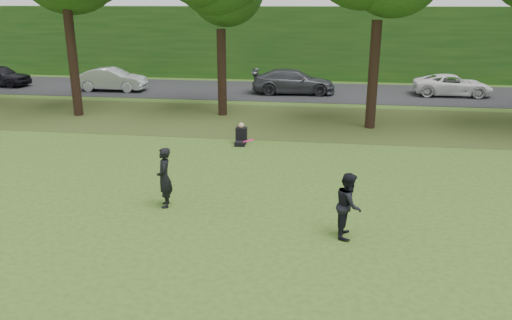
{
  "coord_description": "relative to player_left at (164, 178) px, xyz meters",
  "views": [
    {
      "loc": [
        2.13,
        -9.73,
        5.39
      ],
      "look_at": [
        0.28,
        2.88,
        1.3
      ],
      "focal_mm": 35.0,
      "sensor_mm": 36.0,
      "label": 1
    }
  ],
  "objects": [
    {
      "name": "frisbee",
      "position": [
        2.36,
        -0.34,
        1.22
      ],
      "size": [
        0.37,
        0.37,
        0.11
      ],
      "color": "#F31470",
      "rests_on": "ground"
    },
    {
      "name": "player_left",
      "position": [
        0.0,
        0.0,
        0.0
      ],
      "size": [
        0.55,
        0.69,
        1.66
      ],
      "primitive_type": "imported",
      "rotation": [
        0.0,
        0.0,
        -1.3
      ],
      "color": "black",
      "rests_on": "ground"
    },
    {
      "name": "street",
      "position": [
        2.16,
        18.56,
        -0.82
      ],
      "size": [
        70.0,
        7.0,
        0.02
      ],
      "primitive_type": "cube",
      "color": "black",
      "rests_on": "ground"
    },
    {
      "name": "far_hedge",
      "position": [
        2.16,
        24.56,
        1.67
      ],
      "size": [
        70.0,
        3.0,
        5.0
      ],
      "primitive_type": "cube",
      "color": "#184513",
      "rests_on": "ground"
    },
    {
      "name": "player_right",
      "position": [
        4.87,
        -1.11,
        -0.04
      ],
      "size": [
        0.64,
        0.8,
        1.58
      ],
      "primitive_type": "imported",
      "rotation": [
        0.0,
        0.0,
        1.52
      ],
      "color": "black",
      "rests_on": "ground"
    },
    {
      "name": "seated_person",
      "position": [
        0.96,
        6.47,
        -0.52
      ],
      "size": [
        0.43,
        0.74,
        0.83
      ],
      "rotation": [
        0.0,
        0.0,
        0.03
      ],
      "color": "black",
      "rests_on": "ground"
    },
    {
      "name": "parked_cars",
      "position": [
        1.76,
        17.81,
        -0.13
      ],
      "size": [
        38.7,
        3.12,
        1.44
      ],
      "color": "black",
      "rests_on": "street"
    },
    {
      "name": "leaf_litter",
      "position": [
        2.16,
        10.56,
        -0.83
      ],
      "size": [
        60.0,
        7.0,
        0.01
      ],
      "primitive_type": "cube",
      "color": "#3D3515",
      "rests_on": "ground"
    },
    {
      "name": "ground",
      "position": [
        2.16,
        -2.44,
        -0.83
      ],
      "size": [
        120.0,
        120.0,
        0.0
      ],
      "primitive_type": "plane",
      "color": "#315019",
      "rests_on": "ground"
    }
  ]
}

